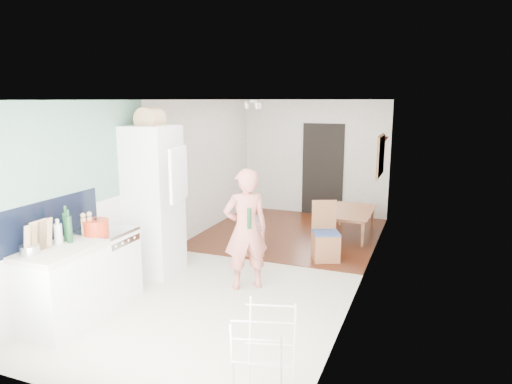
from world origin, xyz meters
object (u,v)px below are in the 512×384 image
Objects in this scene: stool at (254,241)px; dining_chair at (326,232)px; dining_table at (352,225)px; drying_rack at (264,358)px; person at (246,219)px.

dining_chair is at bearing 6.54° from stool.
dining_table is 1.50m from dining_chair.
drying_rack is (1.47, -3.47, 0.19)m from stool.
dining_table is at bearing 59.45° from dining_chair.
person reaches higher than stool.
dining_table is 1.26× the size of dining_chair.
stool is (-0.39, 1.30, -0.74)m from person.
dining_chair is at bearing -154.63° from person.
dining_chair is 2.09× the size of stool.
dining_chair reaches higher than stool.
person reaches higher than dining_chair.
dining_table is at bearing 76.10° from drying_rack.
stool is at bearing 97.31° from drying_rack.
drying_rack is (0.31, -3.61, -0.05)m from dining_chair.
drying_rack is (0.15, -5.08, 0.21)m from dining_table.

